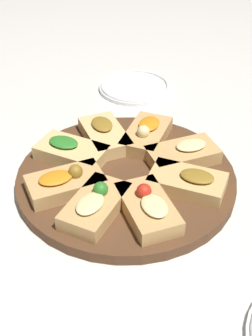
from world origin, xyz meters
name	(u,v)px	position (x,y,z in m)	size (l,w,h in m)	color
ground_plane	(126,183)	(0.00, 0.00, 0.00)	(3.00, 3.00, 0.00)	silver
serving_board	(126,178)	(0.00, 0.00, 0.01)	(0.42, 0.42, 0.02)	#51331E
focaccia_slice_0	(150,207)	(0.12, 0.00, 0.04)	(0.14, 0.08, 0.05)	tan
focaccia_slice_1	(188,182)	(0.08, 0.09, 0.04)	(0.15, 0.15, 0.04)	tan
focaccia_slice_2	(183,154)	(-0.01, 0.12, 0.04)	(0.08, 0.14, 0.04)	tan
focaccia_slice_3	(146,134)	(-0.09, 0.08, 0.04)	(0.15, 0.15, 0.05)	tan
focaccia_slice_4	(105,135)	(-0.12, -0.01, 0.04)	(0.14, 0.08, 0.04)	#DBB775
focaccia_slice_5	(71,151)	(-0.08, -0.09, 0.04)	(0.15, 0.15, 0.04)	#DBB775
focaccia_slice_6	(65,183)	(0.01, -0.12, 0.04)	(0.09, 0.14, 0.05)	tan
focaccia_slice_7	(95,205)	(0.09, -0.08, 0.04)	(0.15, 0.15, 0.05)	tan
plate_left	(135,87)	(-0.36, 0.14, 0.01)	(0.19, 0.19, 0.02)	white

